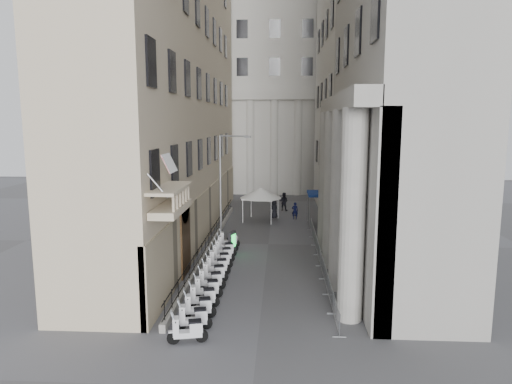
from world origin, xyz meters
TOP-DOWN VIEW (x-y plane):
  - left_building at (-7.50, 22.00)m, footprint 5.00×36.00m
  - far_building at (0.00, 48.00)m, footprint 22.00×10.00m
  - iron_fence at (-4.30, 18.00)m, footprint 0.30×28.00m
  - blue_awning at (4.15, 26.00)m, footprint 1.60×3.00m
  - flag at (-4.00, 5.00)m, footprint 1.00×1.40m
  - scooter_0 at (-2.96, 3.20)m, footprint 1.49×0.84m
  - scooter_1 at (-2.96, 4.45)m, footprint 1.49×0.84m
  - scooter_2 at (-2.96, 5.69)m, footprint 1.49×0.84m
  - scooter_3 at (-2.96, 6.94)m, footprint 1.49×0.84m
  - scooter_4 at (-2.96, 8.19)m, footprint 1.49×0.84m
  - scooter_5 at (-2.96, 9.43)m, footprint 1.49×0.84m
  - scooter_6 at (-2.96, 10.68)m, footprint 1.49×0.84m
  - scooter_7 at (-2.96, 11.93)m, footprint 1.49×0.84m
  - scooter_8 at (-2.96, 13.17)m, footprint 1.49×0.84m
  - scooter_9 at (-2.96, 14.42)m, footprint 1.49×0.84m
  - scooter_10 at (-2.96, 15.66)m, footprint 1.49×0.84m
  - scooter_11 at (-2.96, 16.91)m, footprint 1.49×0.84m
  - scooter_12 at (-2.96, 18.16)m, footprint 1.49×0.84m
  - barrier_0 at (3.56, 5.25)m, footprint 0.60×2.40m
  - barrier_1 at (3.56, 7.75)m, footprint 0.60×2.40m
  - barrier_2 at (3.56, 10.25)m, footprint 0.60×2.40m
  - barrier_3 at (3.56, 12.75)m, footprint 0.60×2.40m
  - barrier_4 at (3.56, 15.25)m, footprint 0.60×2.40m
  - barrier_5 at (3.56, 17.75)m, footprint 0.60×2.40m
  - barrier_6 at (3.56, 20.25)m, footprint 0.60×2.40m
  - barrier_7 at (3.56, 22.75)m, footprint 0.60×2.40m
  - security_tent at (-1.25, 27.94)m, footprint 3.90×3.90m
  - street_lamp at (-3.75, 22.04)m, footprint 2.65×0.79m
  - info_kiosk at (-2.49, 16.39)m, footprint 0.49×0.81m
  - pedestrian_a at (2.29, 28.37)m, footprint 0.65×0.46m
  - pedestrian_b at (1.22, 32.64)m, footprint 1.12×0.99m
  - pedestrian_c at (0.29, 28.90)m, footprint 1.00×0.97m

SIDE VIEW (x-z plane):
  - iron_fence at x=-4.30m, z-range -0.70..0.70m
  - blue_awning at x=4.15m, z-range -1.50..1.50m
  - flag at x=-4.00m, z-range -4.10..4.10m
  - scooter_0 at x=-2.96m, z-range -0.75..0.75m
  - scooter_1 at x=-2.96m, z-range -0.75..0.75m
  - scooter_2 at x=-2.96m, z-range -0.75..0.75m
  - scooter_3 at x=-2.96m, z-range -0.75..0.75m
  - scooter_4 at x=-2.96m, z-range -0.75..0.75m
  - scooter_5 at x=-2.96m, z-range -0.75..0.75m
  - scooter_6 at x=-2.96m, z-range -0.75..0.75m
  - scooter_7 at x=-2.96m, z-range -0.75..0.75m
  - scooter_8 at x=-2.96m, z-range -0.75..0.75m
  - scooter_9 at x=-2.96m, z-range -0.75..0.75m
  - scooter_10 at x=-2.96m, z-range -0.75..0.75m
  - scooter_11 at x=-2.96m, z-range -0.75..0.75m
  - scooter_12 at x=-2.96m, z-range -0.75..0.75m
  - barrier_0 at x=3.56m, z-range -0.55..0.55m
  - barrier_1 at x=3.56m, z-range -0.55..0.55m
  - barrier_2 at x=3.56m, z-range -0.55..0.55m
  - barrier_3 at x=3.56m, z-range -0.55..0.55m
  - barrier_4 at x=3.56m, z-range -0.55..0.55m
  - barrier_5 at x=3.56m, z-range -0.55..0.55m
  - barrier_6 at x=3.56m, z-range -0.55..0.55m
  - barrier_7 at x=3.56m, z-range -0.55..0.55m
  - pedestrian_a at x=2.29m, z-range 0.00..1.67m
  - info_kiosk at x=-2.49m, z-range 0.01..1.66m
  - pedestrian_c at x=0.29m, z-range 0.00..1.74m
  - pedestrian_b at x=1.22m, z-range 0.00..1.93m
  - security_tent at x=-1.25m, z-range 1.06..4.23m
  - street_lamp at x=-3.75m, z-range 0.79..9.05m
  - far_building at x=0.00m, z-range 0.00..30.00m
  - left_building at x=-7.50m, z-range 0.00..34.00m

